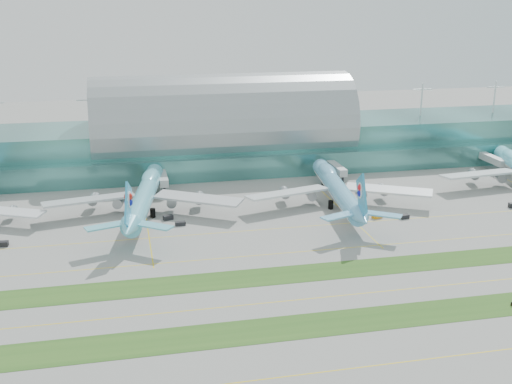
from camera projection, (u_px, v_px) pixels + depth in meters
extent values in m
plane|color=gray|center=(296.00, 277.00, 183.51)|extent=(700.00, 700.00, 0.00)
cube|color=#3D7A75|center=(223.00, 144.00, 302.10)|extent=(340.00, 42.00, 20.00)
cube|color=#3D7A75|center=(232.00, 167.00, 281.13)|extent=(340.00, 8.00, 10.00)
ellipsoid|color=#9EA5A8|center=(222.00, 124.00, 299.17)|extent=(340.00, 46.20, 16.17)
cylinder|color=white|center=(222.00, 107.00, 296.82)|extent=(0.80, 0.80, 16.00)
cube|color=#B2B7B7|center=(162.00, 177.00, 264.47)|extent=(3.50, 22.00, 3.00)
cylinder|color=black|center=(165.00, 192.00, 256.15)|extent=(1.00, 1.00, 4.00)
cube|color=#B2B7B7|center=(335.00, 167.00, 279.54)|extent=(3.50, 22.00, 3.00)
cylinder|color=black|center=(343.00, 181.00, 271.22)|extent=(1.00, 1.00, 4.00)
cube|color=#B2B7B7|center=(490.00, 158.00, 294.61)|extent=(3.50, 22.00, 3.00)
cylinder|color=black|center=(502.00, 171.00, 286.29)|extent=(1.00, 1.00, 4.00)
cube|color=#2D591E|center=(327.00, 324.00, 157.32)|extent=(420.00, 12.00, 0.08)
cube|color=#2D591E|center=(294.00, 274.00, 185.36)|extent=(420.00, 12.00, 0.08)
cube|color=yellow|center=(356.00, 368.00, 138.64)|extent=(420.00, 0.35, 0.01)
cube|color=yellow|center=(310.00, 299.00, 170.42)|extent=(420.00, 0.35, 0.01)
cube|color=yellow|center=(281.00, 253.00, 200.33)|extent=(420.00, 0.35, 0.01)
cube|color=yellow|center=(265.00, 229.00, 220.90)|extent=(420.00, 0.35, 0.01)
cube|color=white|center=(8.00, 212.00, 223.37)|extent=(26.98, 17.62, 1.09)
cylinder|color=gray|center=(0.00, 213.00, 227.91)|extent=(3.34, 5.08, 3.03)
cylinder|color=#62C4D8|center=(144.00, 196.00, 235.25)|extent=(18.42, 68.30, 6.81)
ellipsoid|color=#62C4D8|center=(150.00, 177.00, 252.93)|extent=(9.94, 21.52, 4.86)
cone|color=#62C4D8|center=(156.00, 170.00, 270.32)|extent=(7.66, 6.58, 6.81)
cone|color=#62C4D8|center=(128.00, 229.00, 198.11)|extent=(8.08, 10.86, 6.47)
cube|color=silver|center=(89.00, 200.00, 232.54)|extent=(33.98, 15.01, 1.34)
cylinder|color=#93979B|center=(106.00, 201.00, 239.07)|extent=(4.72, 6.60, 3.74)
cube|color=silver|center=(198.00, 198.00, 234.01)|extent=(32.37, 24.45, 1.34)
cylinder|color=#93979B|center=(186.00, 200.00, 240.18)|extent=(4.72, 6.60, 3.74)
cube|color=#32A6E0|center=(128.00, 206.00, 198.18)|extent=(3.13, 14.34, 15.84)
cylinder|color=white|center=(128.00, 200.00, 198.75)|extent=(1.88, 5.37, 5.28)
cylinder|color=black|center=(153.00, 189.00, 261.47)|extent=(1.98, 1.98, 3.30)
cylinder|color=black|center=(134.00, 213.00, 232.40)|extent=(1.98, 1.98, 3.30)
cylinder|color=black|center=(153.00, 213.00, 232.65)|extent=(1.98, 1.98, 3.30)
cylinder|color=#63B1DA|center=(337.00, 189.00, 244.73)|extent=(14.53, 67.46, 6.71)
ellipsoid|color=#63B1DA|center=(328.00, 171.00, 262.08)|extent=(8.72, 21.02, 4.78)
cone|color=#63B1DA|center=(319.00, 165.00, 279.16)|extent=(7.30, 6.16, 6.71)
cone|color=#63B1DA|center=(362.00, 218.00, 208.28)|extent=(7.48, 10.43, 6.38)
cube|color=white|center=(287.00, 193.00, 241.04)|extent=(33.49, 16.43, 1.32)
cylinder|color=#96989F|center=(298.00, 194.00, 247.71)|extent=(4.35, 6.35, 3.68)
cube|color=white|center=(389.00, 190.00, 244.55)|extent=(32.41, 22.76, 1.32)
cylinder|color=#96989F|center=(372.00, 191.00, 250.35)|extent=(4.35, 6.35, 3.68)
cube|color=#2B90C0|center=(362.00, 196.00, 208.34)|extent=(2.31, 14.21, 15.61)
cylinder|color=white|center=(361.00, 190.00, 208.89)|extent=(1.58, 5.28, 5.20)
cylinder|color=black|center=(324.00, 183.00, 270.48)|extent=(1.95, 1.95, 3.25)
cylinder|color=black|center=(331.00, 205.00, 241.78)|extent=(1.95, 1.95, 3.25)
cylinder|color=black|center=(348.00, 204.00, 242.36)|extent=(1.95, 1.95, 3.25)
ellipsoid|color=#71E2FA|center=(512.00, 157.00, 284.62)|extent=(11.97, 22.05, 4.94)
cone|color=#71E2FA|center=(500.00, 151.00, 302.28)|extent=(8.17, 7.23, 6.93)
cube|color=silver|center=(479.00, 174.00, 265.80)|extent=(34.25, 12.15, 1.36)
cylinder|color=gray|center=(487.00, 176.00, 271.96)|extent=(5.30, 6.94, 3.80)
cylinder|color=black|center=(506.00, 168.00, 293.30)|extent=(2.01, 2.01, 3.35)
cube|color=black|center=(2.00, 244.00, 205.78)|extent=(3.71, 2.29, 1.67)
cube|color=black|center=(180.00, 224.00, 224.52)|extent=(3.69, 2.03, 1.38)
cube|color=black|center=(168.00, 218.00, 230.15)|extent=(3.91, 2.75, 1.66)
cube|color=orange|center=(377.00, 216.00, 231.97)|extent=(4.03, 2.85, 1.65)
cube|color=black|center=(405.00, 217.00, 231.42)|extent=(3.63, 2.28, 1.46)
cylinder|color=black|center=(512.00, 305.00, 166.38)|extent=(0.12, 0.12, 0.50)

